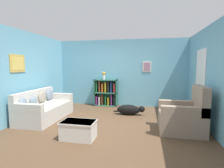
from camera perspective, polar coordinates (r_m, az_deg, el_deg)
The scene contains 10 objects.
ground_plane at distance 4.98m, azimuth -0.93°, elevation -12.58°, with size 14.00×14.00×0.00m, color brown.
wall_back at distance 6.94m, azimuth 3.02°, elevation 3.63°, with size 5.60×0.13×2.60m.
wall_left at distance 5.83m, azimuth -26.28°, elevation 2.57°, with size 0.13×5.00×2.60m.
wall_right at distance 4.89m, azimuth 29.72°, elevation 1.75°, with size 0.16×5.00×2.60m.
couch at distance 5.65m, azimuth -21.32°, elevation -7.40°, with size 0.90×1.85×0.86m.
bookshelf at distance 6.93m, azimuth -1.97°, elevation -2.98°, with size 0.92×0.30×1.05m.
recliner_chair at distance 4.56m, azimuth 22.47°, elevation -9.81°, with size 1.00×0.86×1.12m.
coffee_table at distance 3.99m, azimuth -10.88°, elevation -14.34°, with size 0.74×0.47×0.39m.
dog at distance 5.74m, azimuth 5.78°, elevation -8.34°, with size 1.05×0.30×0.33m.
vase at distance 6.86m, azimuth -2.67°, elevation 2.93°, with size 0.14×0.14×0.31m.
Camera 1 is at (1.00, -4.61, 1.59)m, focal length 28.00 mm.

